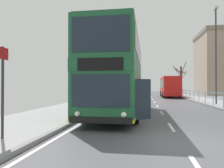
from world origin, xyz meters
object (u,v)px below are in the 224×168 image
bare_tree_far_00 (181,79)px  background_building_00 (222,63)px  bus_stop_sign_near (3,82)px  background_bus_far_lane (170,86)px  double_decker_bus_main (118,75)px  street_lamp_far_side (216,48)px

bare_tree_far_00 → background_building_00: (8.55, 4.90, 3.14)m
bus_stop_sign_near → bare_tree_far_00: size_ratio=0.47×
bare_tree_far_00 → background_building_00: 10.35m
background_bus_far_lane → bus_stop_sign_near: (-8.15, -28.89, 0.11)m
double_decker_bus_main → background_building_00: (16.55, 31.49, 3.75)m
background_bus_far_lane → bare_tree_far_00: bearing=62.4°
background_bus_far_lane → street_lamp_far_side: 14.95m
bus_stop_sign_near → background_bus_far_lane: bearing=74.2°
double_decker_bus_main → background_bus_far_lane: size_ratio=1.16×
bus_stop_sign_near → background_building_00: bearing=63.5°
bare_tree_far_00 → street_lamp_far_side: bearing=-90.2°
bus_stop_sign_near → street_lamp_far_side: bearing=54.0°
double_decker_bus_main → background_building_00: size_ratio=0.86×
double_decker_bus_main → bus_stop_sign_near: double_decker_bus_main is taller
double_decker_bus_main → bare_tree_far_00: (7.99, 26.58, 0.61)m
double_decker_bus_main → street_lamp_far_side: street_lamp_far_side is taller
background_bus_far_lane → street_lamp_far_side: size_ratio=1.05×
background_building_00 → background_bus_far_lane: bearing=-138.8°
street_lamp_far_side → bare_tree_far_00: bearing=89.8°
street_lamp_far_side → bare_tree_far_00: street_lamp_far_side is taller
bus_stop_sign_near → double_decker_bus_main: bearing=69.5°
double_decker_bus_main → background_bus_far_lane: bearing=75.8°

